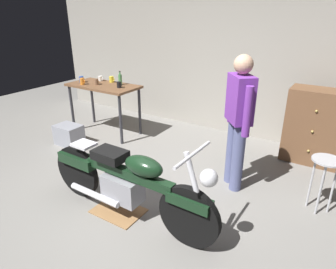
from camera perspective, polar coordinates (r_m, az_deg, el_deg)
ground_plane at (r=3.62m, az=-6.34°, el=-13.17°), size 12.00×12.00×0.00m
back_wall at (r=5.42m, az=12.27°, el=16.26°), size 8.00×0.12×3.10m
workbench at (r=5.47m, az=-12.24°, el=8.18°), size 1.30×0.64×0.90m
motorcycle at (r=3.20m, az=-7.94°, el=-8.88°), size 2.19×0.60×1.00m
person_standing at (r=3.65m, az=13.35°, el=3.09°), size 0.41×0.45×1.67m
shop_stool at (r=3.68m, az=27.91°, el=-6.20°), size 0.32×0.32×0.64m
wooden_dresser at (r=4.83m, az=26.33°, el=1.38°), size 0.80×0.47×1.10m
drip_tray at (r=3.53m, az=-9.49°, el=-14.25°), size 0.56×0.40×0.01m
storage_bin at (r=5.29m, az=-18.46°, el=-0.06°), size 0.44×0.32×0.34m
mug_yellow_tall at (r=5.59m, az=-10.76°, el=10.35°), size 0.12×0.08×0.11m
mug_white_ceramic at (r=5.75m, az=-12.83°, el=10.44°), size 0.11×0.08×0.09m
mug_blue_enamel at (r=5.72m, az=-16.25°, el=10.13°), size 0.11×0.08×0.11m
mug_brown_stoneware at (r=5.47m, az=-13.56°, el=9.82°), size 0.11×0.08×0.10m
mug_black_matte at (r=5.16m, az=-9.36°, el=9.39°), size 0.11×0.07×0.10m
mug_orange_travel at (r=5.53m, az=-16.11°, el=9.77°), size 0.11×0.07×0.11m
bottle at (r=5.36m, az=-9.16°, el=10.40°), size 0.06×0.06×0.24m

